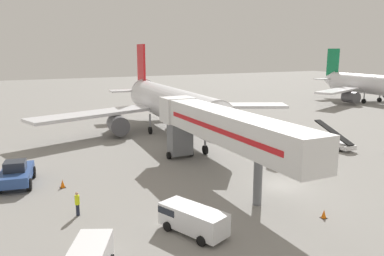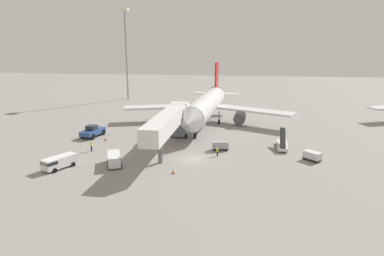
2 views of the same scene
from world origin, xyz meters
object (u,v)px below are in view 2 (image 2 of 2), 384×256
service_van_mid_center (114,158)px  ground_crew_worker_midground (217,151)px  jet_bridge (169,121)px  safety_cone_alpha (173,171)px  pushback_tug (93,131)px  baggage_cart_far_left (312,156)px  baggage_cart_near_right (220,145)px  service_van_mid_left (59,162)px  airplane_at_gate (207,105)px  belt_loader_truck (282,144)px  apron_light_mast (126,38)px  safety_cone_bravo (105,139)px  ground_crew_worker_foreground (91,146)px

service_van_mid_center → ground_crew_worker_midground: service_van_mid_center is taller
jet_bridge → safety_cone_alpha: size_ratio=36.25×
pushback_tug → safety_cone_alpha: pushback_tug is taller
service_van_mid_center → ground_crew_worker_midground: 16.84m
baggage_cart_far_left → safety_cone_alpha: size_ratio=4.51×
baggage_cart_near_right → ground_crew_worker_midground: ground_crew_worker_midground is taller
service_van_mid_left → baggage_cart_far_left: (38.29, 9.13, -0.25)m
service_van_mid_left → ground_crew_worker_midground: bearing=21.9°
pushback_tug → ground_crew_worker_midground: (25.69, -9.00, -0.22)m
airplane_at_gate → baggage_cart_near_right: (4.44, -20.04, -3.53)m
belt_loader_truck → safety_cone_alpha: size_ratio=9.76×
pushback_tug → ground_crew_worker_midground: pushback_tug is taller
baggage_cart_near_right → apron_light_mast: size_ratio=0.10×
service_van_mid_left → safety_cone_alpha: (17.37, 0.34, -0.74)m
service_van_mid_left → safety_cone_bravo: size_ratio=7.26×
baggage_cart_far_left → apron_light_mast: apron_light_mast is taller
jet_bridge → safety_cone_alpha: jet_bridge is taller
ground_crew_worker_foreground → apron_light_mast: apron_light_mast is taller
baggage_cart_near_right → apron_light_mast: 66.35m
baggage_cart_near_right → safety_cone_alpha: size_ratio=4.44×
service_van_mid_center → service_van_mid_left: (-7.60, -2.73, 0.01)m
baggage_cart_far_left → ground_crew_worker_foreground: (-37.10, -0.12, 0.18)m
jet_bridge → apron_light_mast: size_ratio=0.82×
jet_bridge → service_van_mid_center: size_ratio=4.53×
jet_bridge → apron_light_mast: (-25.43, 54.98, 14.59)m
pushback_tug → baggage_cart_far_left: 41.89m
baggage_cart_far_left → apron_light_mast: 77.70m
jet_bridge → service_van_mid_center: 11.80m
ground_crew_worker_midground → safety_cone_bravo: (-22.05, 6.39, -0.51)m
baggage_cart_far_left → safety_cone_bravo: (-37.24, 6.56, -0.44)m
belt_loader_truck → ground_crew_worker_midground: size_ratio=3.85×
baggage_cart_far_left → safety_cone_bravo: bearing=170.0°
ground_crew_worker_midground → airplane_at_gate: bearing=100.0°
service_van_mid_left → safety_cone_alpha: bearing=1.1°
belt_loader_truck → service_van_mid_left: (-34.30, -15.41, 0.30)m
safety_cone_alpha → baggage_cart_near_right: bearing=63.9°
jet_bridge → apron_light_mast: 62.31m
safety_cone_bravo → apron_light_mast: size_ratio=0.03×
jet_bridge → safety_cone_bravo: 15.06m
pushback_tug → jet_bridge: bearing=-22.3°
jet_bridge → baggage_cart_near_right: bearing=9.2°
apron_light_mast → baggage_cart_far_left: bearing=-49.3°
airplane_at_gate → service_van_mid_center: 32.24m
baggage_cart_far_left → safety_cone_bravo: size_ratio=3.91×
service_van_mid_center → baggage_cart_near_right: (15.80, 9.95, -0.20)m
service_van_mid_center → belt_loader_truck: bearing=25.4°
ground_crew_worker_foreground → ground_crew_worker_midground: size_ratio=1.12×
safety_cone_alpha → safety_cone_bravo: bearing=136.7°
service_van_mid_center → safety_cone_alpha: service_van_mid_center is taller
airplane_at_gate → service_van_mid_center: airplane_at_gate is taller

